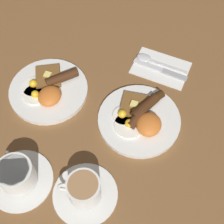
# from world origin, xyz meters

# --- Properties ---
(ground_plane) EXTENTS (3.00, 3.00, 0.00)m
(ground_plane) POSITION_xyz_m (0.00, 0.00, 0.00)
(ground_plane) COLOR brown
(breakfast_plate_near) EXTENTS (0.24, 0.24, 0.05)m
(breakfast_plate_near) POSITION_xyz_m (0.00, -0.00, 0.02)
(breakfast_plate_near) COLOR white
(breakfast_plate_near) RESTS_ON ground_plane
(breakfast_plate_far) EXTENTS (0.24, 0.24, 0.05)m
(breakfast_plate_far) POSITION_xyz_m (0.01, 0.29, 0.01)
(breakfast_plate_far) COLOR white
(breakfast_plate_far) RESTS_ON ground_plane
(teacup_near) EXTENTS (0.16, 0.16, 0.08)m
(teacup_near) POSITION_xyz_m (-0.25, 0.07, 0.03)
(teacup_near) COLOR white
(teacup_near) RESTS_ON ground_plane
(teacup_far) EXTENTS (0.17, 0.17, 0.08)m
(teacup_far) POSITION_xyz_m (-0.27, 0.24, 0.03)
(teacup_far) COLOR white
(teacup_far) RESTS_ON ground_plane
(napkin) EXTENTS (0.13, 0.18, 0.01)m
(napkin) POSITION_xyz_m (0.21, -0.01, 0.00)
(napkin) COLOR white
(napkin) RESTS_ON ground_plane
(knife) EXTENTS (0.04, 0.18, 0.01)m
(knife) POSITION_xyz_m (0.20, -0.02, 0.01)
(knife) COLOR silver
(knife) RESTS_ON napkin
(spoon) EXTENTS (0.04, 0.17, 0.01)m
(spoon) POSITION_xyz_m (0.23, 0.03, 0.01)
(spoon) COLOR silver
(spoon) RESTS_ON napkin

